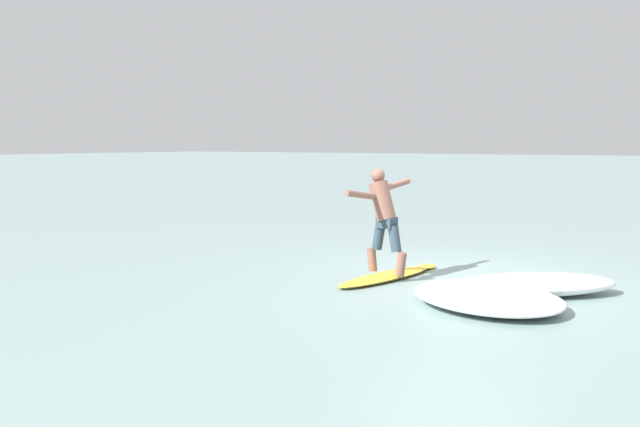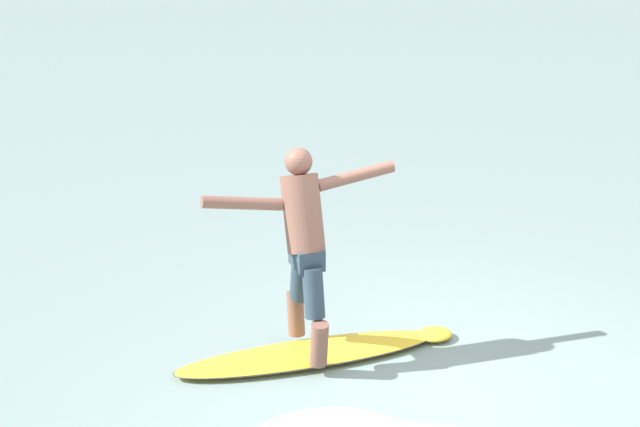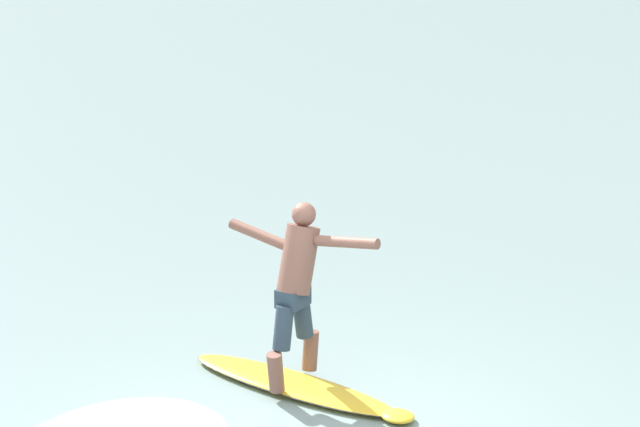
{
  "view_description": "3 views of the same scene",
  "coord_description": "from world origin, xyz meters",
  "views": [
    {
      "loc": [
        -8.72,
        -3.17,
        1.99
      ],
      "look_at": [
        -0.84,
        1.79,
        0.94
      ],
      "focal_mm": 35.0,
      "sensor_mm": 36.0,
      "label": 1
    },
    {
      "loc": [
        -4.14,
        -5.41,
        3.92
      ],
      "look_at": [
        0.01,
        1.62,
        0.79
      ],
      "focal_mm": 60.0,
      "sensor_mm": 36.0,
      "label": 2
    },
    {
      "loc": [
        4.04,
        -9.91,
        5.56
      ],
      "look_at": [
        -0.83,
        1.99,
        1.17
      ],
      "focal_mm": 85.0,
      "sensor_mm": 36.0,
      "label": 3
    }
  ],
  "objects": [
    {
      "name": "surfboard",
      "position": [
        -0.55,
        0.79,
        0.04
      ],
      "size": [
        2.24,
        0.9,
        0.22
      ],
      "color": "yellow",
      "rests_on": "ground"
    },
    {
      "name": "surfer",
      "position": [
        -0.57,
        0.86,
        0.98
      ],
      "size": [
        1.46,
        0.71,
        1.54
      ],
      "color": "brown",
      "rests_on": "surfboard"
    }
  ]
}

